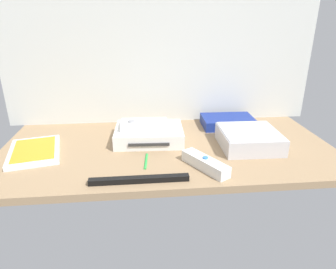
{
  "coord_description": "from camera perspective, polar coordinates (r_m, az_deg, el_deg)",
  "views": [
    {
      "loc": [
        -8.22,
        -82.69,
        37.46
      ],
      "look_at": [
        0.0,
        0.0,
        4.0
      ],
      "focal_mm": 32.01,
      "sensor_mm": 36.0,
      "label": 1
    }
  ],
  "objects": [
    {
      "name": "game_console",
      "position": [
        0.95,
        -3.62,
        0.06
      ],
      "size": [
        21.72,
        17.24,
        4.4
      ],
      "rotation": [
        0.0,
        0.0,
        -0.05
      ],
      "color": "white",
      "rests_on": "ground_plane"
    },
    {
      "name": "ground_plane",
      "position": [
        0.92,
        0.0,
        -2.9
      ],
      "size": [
        100.0,
        48.0,
        2.0
      ],
      "primitive_type": "cube",
      "color": "#9E7F5B",
      "rests_on": "ground"
    },
    {
      "name": "remote_classic_pad",
      "position": [
        0.94,
        -4.56,
        1.9
      ],
      "size": [
        14.57,
        8.32,
        2.4
      ],
      "rotation": [
        0.0,
        0.0,
        -0.02
      ],
      "color": "white",
      "rests_on": "game_console"
    },
    {
      "name": "game_case",
      "position": [
        0.95,
        -24.06,
        -2.92
      ],
      "size": [
        17.48,
        21.55,
        1.56
      ],
      "rotation": [
        0.0,
        0.0,
        0.22
      ],
      "color": "white",
      "rests_on": "ground_plane"
    },
    {
      "name": "mini_computer",
      "position": [
        0.93,
        15.17,
        -0.77
      ],
      "size": [
        17.41,
        17.41,
        5.3
      ],
      "rotation": [
        0.0,
        0.0,
        -0.02
      ],
      "color": "silver",
      "rests_on": "ground_plane"
    },
    {
      "name": "stylus_pen",
      "position": [
        0.82,
        -4.23,
        -4.95
      ],
      "size": [
        1.5,
        9.03,
        0.7
      ],
      "primitive_type": "cylinder",
      "rotation": [
        0.0,
        1.57,
        1.48
      ],
      "color": "green",
      "rests_on": "ground_plane"
    },
    {
      "name": "back_wall",
      "position": [
        1.08,
        -1.37,
        19.02
      ],
      "size": [
        110.0,
        1.2,
        64.0
      ],
      "primitive_type": "cube",
      "color": "silver",
      "rests_on": "ground"
    },
    {
      "name": "network_router",
      "position": [
        1.09,
        11.29,
        2.41
      ],
      "size": [
        18.23,
        12.65,
        3.4
      ],
      "rotation": [
        0.0,
        0.0,
        -0.02
      ],
      "color": "navy",
      "rests_on": "ground_plane"
    },
    {
      "name": "sensor_bar",
      "position": [
        0.73,
        -5.48,
        -8.54
      ],
      "size": [
        24.01,
        1.87,
        1.4
      ],
      "primitive_type": "cube",
      "rotation": [
        0.0,
        0.0,
        0.0
      ],
      "color": "black",
      "rests_on": "ground_plane"
    },
    {
      "name": "remote_wand",
      "position": [
        0.79,
        7.08,
        -5.5
      ],
      "size": [
        10.7,
        14.54,
        3.4
      ],
      "rotation": [
        0.0,
        0.0,
        0.54
      ],
      "color": "white",
      "rests_on": "ground_plane"
    }
  ]
}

